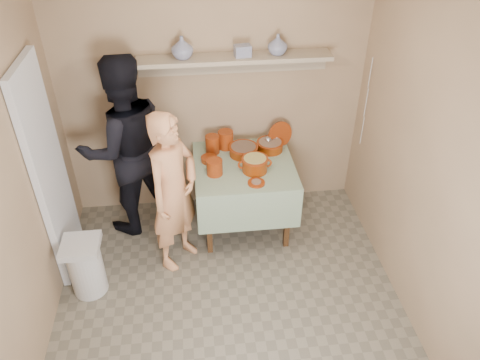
{
  "coord_description": "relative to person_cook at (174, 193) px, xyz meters",
  "views": [
    {
      "loc": [
        -0.22,
        -2.49,
        3.27
      ],
      "look_at": [
        0.15,
        0.75,
        0.95
      ],
      "focal_mm": 35.0,
      "sensor_mm": 36.0,
      "label": 1
    }
  ],
  "objects": [
    {
      "name": "ground",
      "position": [
        0.43,
        -0.85,
        -0.78
      ],
      "size": [
        3.5,
        3.5,
        0.0
      ],
      "primitive_type": "plane",
      "color": "#746C5B",
      "rests_on": "ground"
    },
    {
      "name": "tile_panel",
      "position": [
        -1.03,
        0.1,
        0.22
      ],
      "size": [
        0.06,
        0.7,
        2.0
      ],
      "primitive_type": "cube",
      "color": "silver",
      "rests_on": "ground"
    },
    {
      "name": "plate_stack_a",
      "position": [
        0.39,
        0.67,
        0.07
      ],
      "size": [
        0.14,
        0.14,
        0.19
      ],
      "primitive_type": "cylinder",
      "color": "maroon",
      "rests_on": "serving_table"
    },
    {
      "name": "plate_stack_b",
      "position": [
        0.53,
        0.75,
        0.07
      ],
      "size": [
        0.16,
        0.16,
        0.19
      ],
      "primitive_type": "cylinder",
      "color": "maroon",
      "rests_on": "serving_table"
    },
    {
      "name": "bowl_stack",
      "position": [
        0.38,
        0.29,
        0.05
      ],
      "size": [
        0.15,
        0.15,
        0.15
      ],
      "primitive_type": "cylinder",
      "color": "maroon",
      "rests_on": "serving_table"
    },
    {
      "name": "empty_bowl",
      "position": [
        0.34,
        0.51,
        0.0
      ],
      "size": [
        0.16,
        0.16,
        0.05
      ],
      "primitive_type": "cylinder",
      "color": "maroon",
      "rests_on": "serving_table"
    },
    {
      "name": "propped_lid",
      "position": [
        1.09,
        0.74,
        0.1
      ],
      "size": [
        0.28,
        0.17,
        0.27
      ],
      "primitive_type": "cylinder",
      "rotation": [
        1.38,
        0.0,
        0.39
      ],
      "color": "maroon",
      "rests_on": "serving_table"
    },
    {
      "name": "vase_right",
      "position": [
        1.02,
        0.77,
        1.03
      ],
      "size": [
        0.24,
        0.24,
        0.19
      ],
      "primitive_type": "imported",
      "rotation": [
        0.0,
        0.0,
        -0.43
      ],
      "color": "navy",
      "rests_on": "wall_shelf"
    },
    {
      "name": "vase_left",
      "position": [
        0.16,
        0.76,
        1.04
      ],
      "size": [
        0.28,
        0.28,
        0.2
      ],
      "primitive_type": "imported",
      "rotation": [
        0.0,
        0.0,
        0.76
      ],
      "color": "navy",
      "rests_on": "wall_shelf"
    },
    {
      "name": "ceramic_box",
      "position": [
        0.7,
        0.75,
        0.99
      ],
      "size": [
        0.16,
        0.12,
        0.11
      ],
      "primitive_type": "cube",
      "rotation": [
        0.0,
        0.0,
        0.14
      ],
      "color": "navy",
      "rests_on": "wall_shelf"
    },
    {
      "name": "person_cook",
      "position": [
        0.0,
        0.0,
        0.0
      ],
      "size": [
        0.65,
        0.68,
        1.57
      ],
      "primitive_type": "imported",
      "rotation": [
        0.0,
        0.0,
        0.9
      ],
      "color": "tan",
      "rests_on": "ground"
    },
    {
      "name": "person_helper",
      "position": [
        -0.45,
        0.59,
        0.14
      ],
      "size": [
        1.1,
        1.0,
        1.86
      ],
      "primitive_type": "imported",
      "rotation": [
        0.0,
        0.0,
        -2.75
      ],
      "color": "black",
      "rests_on": "ground"
    },
    {
      "name": "room_shell",
      "position": [
        0.43,
        -0.85,
        0.83
      ],
      "size": [
        3.04,
        3.54,
        2.62
      ],
      "color": "tan",
      "rests_on": "ground"
    },
    {
      "name": "serving_table",
      "position": [
        0.68,
        0.43,
        -0.14
      ],
      "size": [
        0.97,
        0.97,
        0.76
      ],
      "color": "#4C2D16",
      "rests_on": "ground"
    },
    {
      "name": "cazuela_meat_a",
      "position": [
        0.69,
        0.59,
        0.04
      ],
      "size": [
        0.3,
        0.3,
        0.1
      ],
      "color": "#652209",
      "rests_on": "serving_table"
    },
    {
      "name": "cazuela_meat_b",
      "position": [
        0.97,
        0.65,
        0.04
      ],
      "size": [
        0.28,
        0.28,
        0.1
      ],
      "color": "#652209",
      "rests_on": "serving_table"
    },
    {
      "name": "ladle",
      "position": [
        0.96,
        0.67,
        0.09
      ],
      "size": [
        0.08,
        0.26,
        0.19
      ],
      "color": "silver",
      "rests_on": "cazuela_meat_b"
    },
    {
      "name": "cazuela_rice",
      "position": [
        0.77,
        0.3,
        0.06
      ],
      "size": [
        0.33,
        0.25,
        0.14
      ],
      "color": "#652209",
      "rests_on": "serving_table"
    },
    {
      "name": "front_plate",
      "position": [
        0.75,
        0.09,
        -0.01
      ],
      "size": [
        0.16,
        0.16,
        0.03
      ],
      "color": "maroon",
      "rests_on": "serving_table"
    },
    {
      "name": "wall_shelf",
      "position": [
        0.63,
        0.8,
        0.89
      ],
      "size": [
        1.8,
        0.25,
        0.21
      ],
      "color": "tan",
      "rests_on": "room_shell"
    },
    {
      "name": "trash_bin",
      "position": [
        -0.81,
        -0.32,
        -0.5
      ],
      "size": [
        0.32,
        0.32,
        0.56
      ],
      "color": "silver",
      "rests_on": "ground"
    },
    {
      "name": "electrical_cord",
      "position": [
        1.9,
        0.63,
        0.47
      ],
      "size": [
        0.01,
        0.05,
        0.9
      ],
      "color": "silver",
      "rests_on": "wall_shelf"
    }
  ]
}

